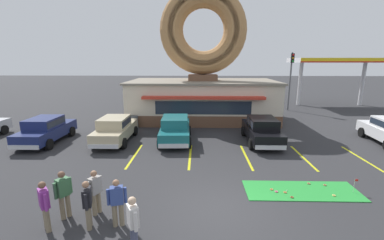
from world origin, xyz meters
The scene contains 30 objects.
ground_plane centered at (0.00, 0.00, 0.00)m, with size 160.00×160.00×0.00m, color #2D2D30.
donut_shop_building centered at (-0.45, 13.94, 3.74)m, with size 12.30×6.75×10.96m.
putting_mat centered at (3.28, 1.37, 0.01)m, with size 4.41×1.59×0.03m, color green.
mini_donut_near_left centered at (2.25, 1.20, 0.05)m, with size 0.13×0.13×0.04m, color #D8667F.
mini_donut_near_right centered at (4.34, 0.97, 0.05)m, with size 0.13×0.13×0.04m, color #E5C666.
mini_donut_mid_left centered at (4.40, 1.80, 0.05)m, with size 0.13×0.13×0.04m, color #A5724C.
mini_donut_mid_centre centered at (2.58, 1.16, 0.05)m, with size 0.13×0.13×0.04m, color #D17F47.
mini_donut_mid_right centered at (2.12, 1.38, 0.05)m, with size 0.13×0.13×0.04m, color #D17F47.
mini_donut_far_left centered at (2.71, 0.80, 0.05)m, with size 0.13×0.13×0.04m, color brown.
mini_donut_far_centre centered at (3.79, 1.91, 0.05)m, with size 0.13×0.13×0.04m, color #A5724C.
golf_ball centered at (2.70, 1.31, 0.05)m, with size 0.04×0.04×0.04m, color white.
putting_flag_pin centered at (5.27, 1.28, 0.44)m, with size 0.13×0.01×0.55m.
car_black centered at (3.14, 7.51, 0.87)m, with size 2.00×4.57×1.60m.
car_teal centered at (-2.25, 7.63, 0.87)m, with size 2.12×4.63×1.60m.
car_navy centered at (-10.26, 7.17, 0.87)m, with size 1.99×4.57×1.60m.
car_champagne centered at (-6.00, 7.43, 0.87)m, with size 1.99×4.57×1.60m.
pedestrian_blue_sweater_man centered at (-4.10, -1.09, 0.84)m, with size 0.34×0.57×1.54m.
pedestrian_hooded_kid centered at (-2.47, -2.07, 0.89)m, with size 0.40×0.53×1.62m.
pedestrian_leather_jacket_man centered at (-5.32, -1.25, 0.87)m, with size 0.43×0.47×1.59m.
pedestrian_clipboard_woman centered at (-5.08, -0.61, 0.89)m, with size 0.41×0.52×1.62m.
pedestrian_beanie_man centered at (-3.24, -0.97, 0.85)m, with size 0.58×0.33×1.54m.
pedestrian_crossing_woman centered at (-4.16, -0.35, 0.85)m, with size 0.38×0.55×1.55m.
trash_bin centered at (-5.62, 10.68, 0.50)m, with size 0.57×0.57×0.97m.
traffic_light_pole centered at (8.43, 18.36, 3.71)m, with size 0.28×0.47×5.80m.
gas_station_canopy centered at (14.23, 21.71, 4.86)m, with size 9.00×4.46×5.30m.
parking_stripe_far_left centered at (-4.23, 5.00, 0.00)m, with size 0.12×3.60×0.01m, color yellow.
parking_stripe_left centered at (-1.23, 5.00, 0.00)m, with size 0.12×3.60×0.01m, color yellow.
parking_stripe_mid_left centered at (1.77, 5.00, 0.00)m, with size 0.12×3.60×0.01m, color yellow.
parking_stripe_centre centered at (4.77, 5.00, 0.00)m, with size 0.12×3.60×0.01m, color yellow.
parking_stripe_mid_right centered at (7.77, 5.00, 0.00)m, with size 0.12×3.60×0.01m, color yellow.
Camera 1 is at (-0.78, -7.94, 5.00)m, focal length 24.00 mm.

